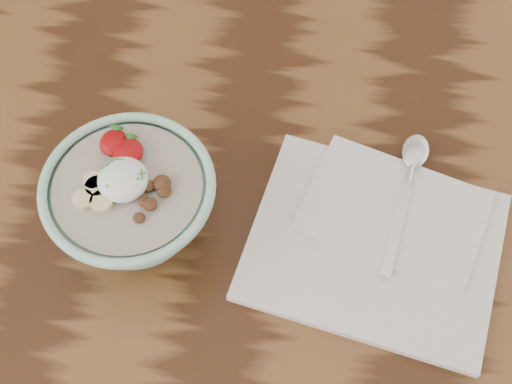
% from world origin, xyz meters
% --- Properties ---
extents(table, '(1.60, 0.90, 0.75)m').
position_xyz_m(table, '(0.00, 0.00, 0.66)').
color(table, '#371C0D').
rests_on(table, ground).
extents(breakfast_bowl, '(0.18, 0.18, 0.12)m').
position_xyz_m(breakfast_bowl, '(-0.10, -0.04, 0.81)').
color(breakfast_bowl, '#9DD4BB').
rests_on(breakfast_bowl, table).
extents(napkin, '(0.31, 0.27, 0.02)m').
position_xyz_m(napkin, '(0.16, -0.02, 0.76)').
color(napkin, silver).
rests_on(napkin, table).
extents(spoon, '(0.06, 0.19, 0.01)m').
position_xyz_m(spoon, '(0.19, 0.06, 0.77)').
color(spoon, silver).
rests_on(spoon, napkin).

